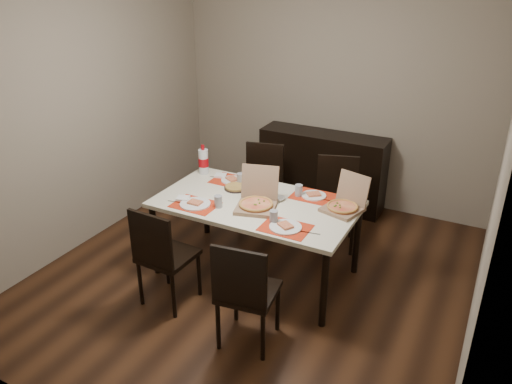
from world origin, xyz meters
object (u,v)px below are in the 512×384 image
(dining_table, at_px, (256,209))
(chair_near_left, at_px, (162,253))
(pizza_box_center, at_px, (257,202))
(dip_bowl, at_px, (279,199))
(soda_bottle, at_px, (203,161))
(chair_near_right, at_px, (245,291))
(chair_far_left, at_px, (262,183))
(chair_far_right, at_px, (336,198))
(sideboard, at_px, (322,169))

(dining_table, bearing_deg, chair_near_left, -120.56)
(pizza_box_center, xyz_separation_m, dip_bowl, (0.11, 0.23, -0.04))
(dip_bowl, relative_size, soda_bottle, 0.36)
(pizza_box_center, distance_m, soda_bottle, 0.95)
(chair_near_left, xyz_separation_m, dip_bowl, (0.64, 0.93, 0.25))
(chair_near_right, distance_m, chair_far_left, 1.99)
(dining_table, relative_size, chair_far_right, 1.94)
(chair_near_right, relative_size, soda_bottle, 3.04)
(sideboard, bearing_deg, chair_near_right, -81.78)
(chair_near_right, height_order, dip_bowl, chair_near_right)
(dining_table, xyz_separation_m, chair_near_left, (-0.47, -0.80, -0.17))
(sideboard, relative_size, soda_bottle, 4.91)
(soda_bottle, bearing_deg, chair_near_left, -74.75)
(chair_far_left, height_order, soda_bottle, soda_bottle)
(pizza_box_center, bearing_deg, soda_bottle, 152.17)
(chair_near_right, bearing_deg, chair_far_left, 113.12)
(chair_near_left, height_order, chair_far_right, same)
(chair_near_left, xyz_separation_m, soda_bottle, (-0.31, 1.15, 0.37))
(dining_table, bearing_deg, chair_far_left, 113.51)
(chair_near_left, height_order, pizza_box_center, pizza_box_center)
(dining_table, bearing_deg, sideboard, 89.70)
(dining_table, xyz_separation_m, pizza_box_center, (0.05, -0.09, 0.12))
(soda_bottle, bearing_deg, chair_far_left, 53.77)
(sideboard, bearing_deg, dip_bowl, -84.29)
(dining_table, bearing_deg, dip_bowl, 39.26)
(chair_near_right, height_order, soda_bottle, soda_bottle)
(dip_bowl, bearing_deg, soda_bottle, 167.20)
(dining_table, height_order, chair_far_left, chair_far_left)
(sideboard, height_order, pizza_box_center, pizza_box_center)
(chair_far_right, bearing_deg, pizza_box_center, -112.33)
(sideboard, height_order, chair_near_right, chair_near_right)
(dining_table, xyz_separation_m, chair_near_right, (0.39, -0.93, -0.17))
(chair_near_right, distance_m, dip_bowl, 1.12)
(sideboard, xyz_separation_m, chair_far_left, (-0.40, -0.82, 0.06))
(pizza_box_center, bearing_deg, sideboard, 91.45)
(chair_near_right, relative_size, pizza_box_center, 2.07)
(soda_bottle, bearing_deg, chair_near_right, -47.52)
(dining_table, distance_m, pizza_box_center, 0.16)
(chair_near_right, relative_size, chair_far_left, 1.00)
(chair_near_left, relative_size, soda_bottle, 3.04)
(chair_far_left, relative_size, dip_bowl, 8.48)
(chair_near_right, xyz_separation_m, chair_far_right, (0.07, 1.84, 0.00))
(chair_far_left, xyz_separation_m, pizza_box_center, (0.44, -0.98, 0.29))
(dining_table, distance_m, soda_bottle, 0.88)
(dining_table, xyz_separation_m, chair_far_left, (-0.39, 0.89, -0.17))
(dining_table, relative_size, dip_bowl, 16.42)
(chair_far_left, distance_m, chair_far_right, 0.85)
(chair_near_right, height_order, chair_far_left, same)
(soda_bottle, bearing_deg, dip_bowl, -12.80)
(sideboard, distance_m, dining_table, 1.73)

